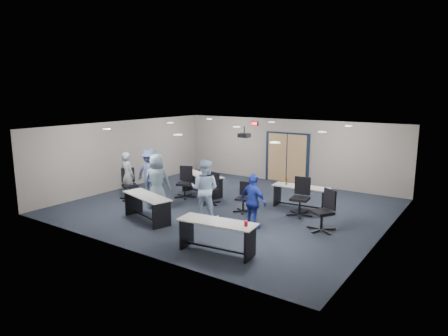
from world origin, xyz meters
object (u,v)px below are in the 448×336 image
Objects in this scene: table_front_left at (147,203)px; chair_loose_left at (130,184)px; chair_back_d at (300,197)px; table_back_right at (300,193)px; person_lightblue at (205,189)px; chair_back_c at (243,198)px; table_back_left at (202,181)px; chair_back_b at (210,189)px; chair_back_a at (184,182)px; person_back at (150,173)px; person_gray at (127,175)px; person_navy at (253,202)px; chair_loose_right at (322,211)px; person_plaid at (157,181)px; table_front_right at (217,231)px.

chair_loose_left reaches higher than table_front_left.
chair_back_d is 6.05m from chair_loose_left.
chair_back_d is (0.33, -0.78, 0.08)m from table_back_right.
person_lightblue reaches higher than chair_back_d.
chair_back_c is 4.27m from chair_loose_left.
chair_back_d is at bearing 10.01° from table_back_left.
chair_back_b is at bearing -37.79° from chair_loose_left.
chair_back_a is 1.05× the size of chair_back_b.
chair_back_a is 1.29m from person_back.
person_gray reaches higher than person_navy.
person_gray is at bearing -161.92° from table_back_right.
chair_back_d reaches higher than chair_back_c.
table_back_right is (3.28, 3.82, -0.01)m from table_front_left.
chair_back_c is at bearing -137.55° from table_back_right.
chair_back_c is 0.82× the size of chair_loose_right.
chair_back_b is at bearing -159.81° from table_back_right.
person_plaid is at bearing 12.55° from person_navy.
table_front_left is 1.01× the size of table_back_left.
chair_back_c is at bearing 10.88° from chair_back_b.
table_back_left is 1.17× the size of person_gray.
table_back_left is at bearing -160.67° from chair_loose_right.
chair_back_a is 0.98× the size of chair_loose_right.
chair_back_b is 0.93× the size of chair_loose_right.
person_plaid is 3.71m from person_navy.
chair_back_c is 0.85× the size of chair_loose_left.
person_back is (-1.00, -0.73, 0.34)m from chair_back_a.
chair_back_b is 1.83m from person_plaid.
chair_loose_left is (-5.48, -2.48, 0.04)m from table_back_right.
chair_back_c reaches higher than table_back_left.
chair_loose_right is at bearing -14.77° from chair_back_c.
person_back is at bearing -145.55° from chair_loose_right.
chair_back_b is 3.16m from chair_back_d.
chair_loose_left is 0.62× the size of person_lightblue.
table_back_right is at bearing 37.62° from chair_back_c.
person_navy is (-0.17, 1.98, 0.25)m from table_front_right.
person_lightblue is (0.80, -1.33, 0.37)m from chair_back_b.
table_front_right is 1.10× the size of person_back.
person_plaid reaches higher than chair_loose_left.
person_back reaches higher than person_gray.
person_gray is at bearing 10.00° from person_navy.
table_front_right is at bearing -84.54° from chair_loose_right.
chair_loose_right is (6.88, 0.78, 0.02)m from chair_loose_left.
chair_back_b is (-2.79, -1.29, 0.02)m from table_back_right.
person_lightblue is 3.15m from person_back.
person_navy is 0.86× the size of person_back.
chair_back_a is (-0.26, -0.70, 0.04)m from table_back_left.
person_navy is (3.78, -1.48, 0.22)m from chair_back_a.
chair_loose_left is 1.55m from person_plaid.
person_gray is at bearing -177.26° from chair_back_c.
table_back_left is 5.34m from chair_loose_right.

